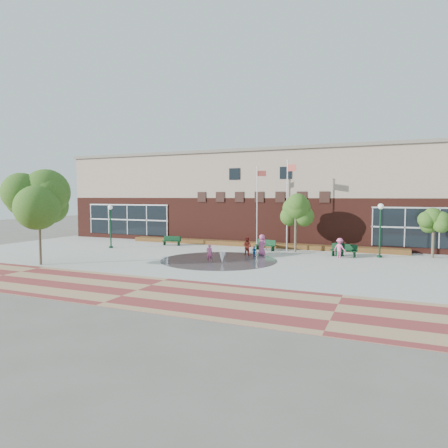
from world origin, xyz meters
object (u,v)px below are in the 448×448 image
at_px(flagpole_left, 257,203).
at_px(trash_can, 340,249).
at_px(bench_left, 172,243).
at_px(tree_big_left, 39,197).
at_px(flagpole_right, 288,200).
at_px(child_splash, 209,253).

height_order(flagpole_left, trash_can, flagpole_left).
height_order(bench_left, tree_big_left, tree_big_left).
height_order(flagpole_right, child_splash, flagpole_right).
bearing_deg(child_splash, trash_can, -172.94).
distance_m(bench_left, child_splash, 10.06).
distance_m(flagpole_left, flagpole_right, 3.06).
bearing_deg(bench_left, trash_can, -7.50).
distance_m(flagpole_left, child_splash, 8.94).
xyz_separation_m(trash_can, child_splash, (-8.25, -6.28, 0.08)).
bearing_deg(tree_big_left, trash_can, 33.41).
height_order(flagpole_left, flagpole_right, flagpole_right).
bearing_deg(bench_left, child_splash, -48.90).
bearing_deg(flagpole_left, tree_big_left, -149.66).
xyz_separation_m(trash_can, tree_big_left, (-18.23, -12.02, 4.06)).
xyz_separation_m(flagpole_right, bench_left, (-11.04, -0.38, -4.03)).
xyz_separation_m(bench_left, tree_big_left, (-2.75, -12.74, 4.32)).
xyz_separation_m(bench_left, child_splash, (7.23, -6.99, 0.34)).
bearing_deg(flagpole_right, trash_can, 10.29).
height_order(flagpole_right, trash_can, flagpole_right).
relative_size(trash_can, child_splash, 0.87).
relative_size(trash_can, tree_big_left, 0.17).
bearing_deg(flagpole_right, flagpole_left, -171.49).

